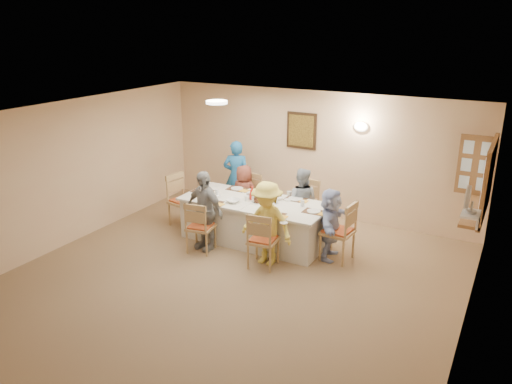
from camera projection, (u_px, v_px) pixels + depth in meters
The scene contains 49 objects.
ground at pixel (223, 288), 7.39m from camera, with size 7.00×7.00×0.00m, color #84654E.
room_walls at pixel (220, 191), 6.90m from camera, with size 7.00×7.00×7.00m.
wall_picture at pixel (301, 131), 9.85m from camera, with size 0.62×0.05×0.72m.
wall_sconce at pixel (361, 127), 9.23m from camera, with size 0.26×0.09×0.18m, color white.
ceiling_light at pixel (217, 102), 8.29m from camera, with size 0.36×0.36×0.05m, color white.
serving_hatch at pixel (488, 180), 7.44m from camera, with size 0.06×1.50×1.15m, color brown.
hatch_sill at pixel (475, 211), 7.67m from camera, with size 0.30×1.50×0.05m, color brown.
shutter_door at pixel (475, 165), 8.19m from camera, with size 0.55×0.04×1.00m, color brown.
fan_shelf at pixel (471, 214), 6.39m from camera, with size 0.22×0.36×0.03m, color white.
desk_fan at pixel (470, 202), 6.35m from camera, with size 0.30×0.30×0.28m, color #A5A5A8, non-canonical shape.
dining_table at pixel (254, 221), 8.87m from camera, with size 2.61×1.10×0.76m, color silver.
chair_back_left at pixel (247, 198), 9.78m from camera, with size 0.45×0.45×0.93m, color tan, non-canonical shape.
chair_back_right at pixel (304, 207), 9.23m from camera, with size 0.47×0.47×0.98m, color tan, non-canonical shape.
chair_front_left at pixel (201, 226), 8.45m from camera, with size 0.44×0.44×0.92m, color tan, non-canonical shape.
chair_front_right at pixel (263, 239), 7.90m from camera, with size 0.45×0.45×0.95m, color tan, non-canonical shape.
chair_left_end at pixel (183, 200), 9.53m from camera, with size 0.48×0.48×1.01m, color tan, non-canonical shape.
chair_right_end at pixel (338, 231), 8.12m from camera, with size 0.49×0.49×1.02m, color tan, non-canonical shape.
diner_back_left at pixel (244, 194), 9.64m from camera, with size 0.58×0.39×1.16m, color brown.
diner_back_right at pixel (301, 202), 9.08m from camera, with size 0.68×0.57×1.26m, color #8E99A7.
diner_front_left at pixel (204, 210), 8.47m from camera, with size 0.87×0.50×1.40m, color gray.
diner_front_right at pixel (267, 224), 7.93m from camera, with size 0.93×0.58×1.39m, color #FDE458.
diner_right_end at pixel (330, 224), 8.15m from camera, with size 0.52×1.16×1.21m, color #AEBDEA.
caregiver at pixel (236, 176), 10.18m from camera, with size 0.63×0.53×1.49m, color #236EB2.
placemat_fl at pixel (213, 202), 8.67m from camera, with size 0.35×0.26×0.01m, color #472B19.
plate_fl at pixel (213, 202), 8.66m from camera, with size 0.23×0.23×0.01m, color white.
napkin_fl at pixel (220, 204), 8.54m from camera, with size 0.14×0.14×0.01m, color yellow.
placemat_fr at pixel (274, 214), 8.12m from camera, with size 0.35×0.26×0.01m, color #472B19.
plate_fr at pixel (274, 214), 8.12m from camera, with size 0.25×0.25×0.02m, color white.
napkin_fr at pixel (283, 217), 8.00m from camera, with size 0.14×0.14×0.01m, color yellow.
placemat_bl at pixel (237, 189), 9.37m from camera, with size 0.37×0.27×0.01m, color #472B19.
plate_bl at pixel (237, 188), 9.36m from camera, with size 0.23×0.23×0.01m, color white.
napkin_bl at pixel (244, 191), 9.24m from camera, with size 0.15×0.15×0.01m, color yellow.
placemat_br at pixel (295, 199), 8.82m from camera, with size 0.37×0.28×0.01m, color #472B19.
plate_br at pixel (295, 199), 8.82m from camera, with size 0.26×0.26×0.02m, color white.
napkin_br at pixel (304, 201), 8.70m from camera, with size 0.13×0.13×0.01m, color yellow.
placemat_le at pixel (202, 191), 9.24m from camera, with size 0.37×0.28×0.01m, color #472B19.
plate_le at pixel (202, 191), 9.24m from camera, with size 0.24×0.24×0.02m, color white.
napkin_le at pixel (209, 193), 9.12m from camera, with size 0.14×0.14×0.01m, color yellow.
placemat_re at pixel (314, 212), 8.24m from camera, with size 0.35×0.26×0.01m, color #472B19.
plate_re at pixel (314, 211), 8.23m from camera, with size 0.23×0.23×0.01m, color white.
napkin_re at pixel (323, 214), 8.11m from camera, with size 0.13×0.13×0.01m, color yellow.
teacup_a at pixel (205, 197), 8.80m from camera, with size 0.15×0.15×0.09m, color white.
teacup_b at pixel (289, 194), 8.99m from camera, with size 0.12×0.12×0.08m, color white.
bowl_a at pixel (233, 201), 8.66m from camera, with size 0.26×0.26×0.06m, color white.
bowl_b at pixel (277, 198), 8.80m from camera, with size 0.24×0.24×0.06m, color white.
condiment_ketchup at pixel (252, 193), 8.76m from camera, with size 0.10×0.10×0.25m, color red.
condiment_brown at pixel (259, 195), 8.78m from camera, with size 0.10×0.11×0.18m, color #422111.
condiment_malt at pixel (257, 198), 8.63m from camera, with size 0.14×0.14×0.16m, color #422111.
drinking_glass at pixel (248, 196), 8.84m from camera, with size 0.07×0.07×0.11m, color silver.
Camera 1 is at (3.56, -5.50, 3.72)m, focal length 35.00 mm.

